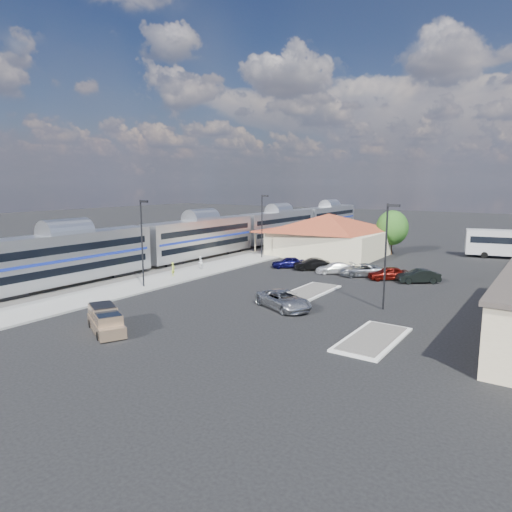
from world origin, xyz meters
The scene contains 22 objects.
ground centered at (0.00, 0.00, 0.00)m, with size 280.00×280.00×0.00m, color black.
railbed centered at (-21.00, 8.00, 0.06)m, with size 16.00×100.00×0.12m, color #4C4944.
platform centered at (-12.00, 6.00, 0.09)m, with size 5.50×92.00×0.18m, color gray.
passenger_train centered at (-18.00, 11.12, 2.87)m, with size 3.00×104.00×5.55m.
freight_cars centered at (-24.00, 5.26, 1.93)m, with size 2.80×46.00×4.00m.
station_depot centered at (-4.56, 24.00, 3.13)m, with size 18.35×12.24×6.20m.
traffic_island_south centered at (4.00, 2.00, 0.10)m, with size 3.30×7.50×0.21m.
traffic_island_north centered at (14.00, -8.00, 0.10)m, with size 3.30×7.50×0.21m.
lamp_plat_s centered at (-10.90, -6.00, 5.34)m, with size 1.08×0.25×9.00m.
lamp_plat_n centered at (-10.90, 16.00, 5.34)m, with size 1.08×0.25×9.00m.
lamp_lot centered at (12.10, 0.00, 5.34)m, with size 1.08×0.25×9.00m.
tree_depot centered at (3.00, 30.00, 4.02)m, with size 4.71×4.71×6.63m.
pickup_truck centered at (-2.61, -17.15, 0.81)m, with size 5.24×3.84×1.71m.
suv centered at (4.86, -4.63, 0.79)m, with size 2.63×5.71×1.59m, color #9EA0A5.
person_a centered at (-12.15, -0.54, 0.99)m, with size 0.59×0.39×1.61m, color #A6B839.
person_b centered at (-12.43, 4.39, 0.99)m, with size 0.78×0.61×1.61m, color white.
parked_car_a centered at (-4.34, 11.94, 0.71)m, with size 1.68×4.17×1.42m, color #0F0D45.
parked_car_b centered at (-1.14, 12.24, 0.73)m, with size 1.55×4.45×1.47m, color black.
parked_car_c centered at (2.06, 11.94, 0.66)m, with size 1.85×4.56×1.32m, color white.
parked_car_d centered at (5.26, 12.24, 0.73)m, with size 2.41×5.23×1.45m, color gray.
parked_car_e centered at (8.46, 11.94, 0.74)m, with size 1.76×4.37×1.49m, color #67110B.
parked_car_f centered at (11.66, 12.24, 0.74)m, with size 1.57×4.52×1.49m, color black.
Camera 1 is at (24.20, -37.30, 10.74)m, focal length 32.00 mm.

